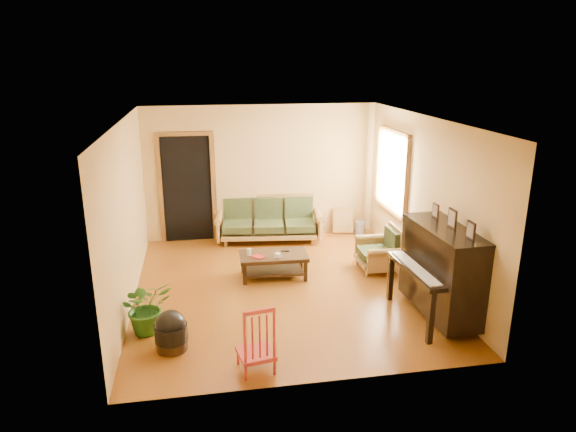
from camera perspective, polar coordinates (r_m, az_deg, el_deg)
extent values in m
plane|color=#63330D|center=(8.11, -0.57, -7.90)|extent=(5.00, 5.00, 0.00)
cube|color=black|center=(10.03, -11.14, 2.93)|extent=(1.08, 0.16, 2.05)
cube|color=white|center=(9.40, 11.55, 4.94)|extent=(0.12, 1.36, 1.46)
cube|color=olive|center=(9.95, -2.16, -0.44)|extent=(2.08, 1.06, 0.86)
cube|color=black|center=(8.40, -1.61, -5.52)|extent=(1.11, 0.63, 0.40)
cube|color=olive|center=(8.75, 9.91, -3.57)|extent=(0.73, 0.77, 0.75)
cube|color=black|center=(7.30, 16.90, -6.07)|extent=(0.92, 1.50, 1.30)
cylinder|color=black|center=(6.59, -12.84, -12.78)|extent=(0.48, 0.48, 0.38)
cube|color=maroon|center=(5.96, -3.63, -13.24)|extent=(0.46, 0.49, 0.84)
cube|color=#B4883C|center=(10.49, 6.15, -0.47)|extent=(0.42, 0.18, 0.55)
cylinder|color=#2F468F|center=(10.56, 7.96, -1.26)|extent=(0.23, 0.23, 0.26)
imported|color=#255819|center=(6.98, -15.45, -9.67)|extent=(0.81, 0.77, 0.72)
imported|color=maroon|center=(8.15, -3.67, -4.69)|extent=(0.24, 0.25, 0.02)
cylinder|color=silver|center=(8.27, -4.34, -4.01)|extent=(0.07, 0.07, 0.12)
cylinder|color=white|center=(8.20, -1.16, -4.37)|extent=(0.10, 0.10, 0.06)
cube|color=black|center=(8.44, -0.34, -3.89)|extent=(0.14, 0.08, 0.01)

